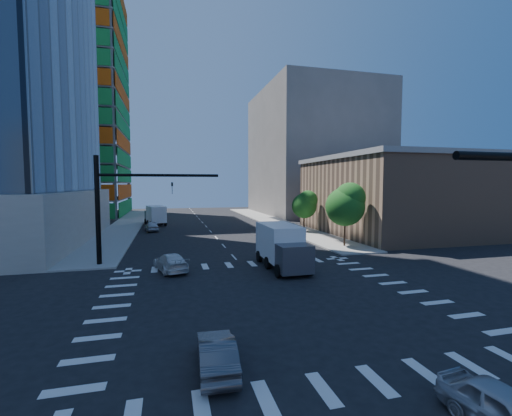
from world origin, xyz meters
name	(u,v)px	position (x,y,z in m)	size (l,w,h in m)	color
ground	(272,299)	(0.00, 0.00, 0.00)	(160.00, 160.00, 0.00)	black
road_markings	(272,299)	(0.00, 0.00, 0.01)	(20.00, 20.00, 0.01)	silver
sidewalk_ne	(273,221)	(12.50, 40.00, 0.07)	(5.00, 60.00, 0.15)	gray
sidewalk_nw	(126,225)	(-12.50, 40.00, 0.07)	(5.00, 60.00, 0.15)	gray
construction_building	(60,99)	(-27.41, 61.93, 24.61)	(25.16, 34.50, 70.60)	slate
commercial_building	(397,195)	(25.00, 22.00, 5.31)	(20.50, 22.50, 10.60)	#8D6A51
bg_building_ne	(313,153)	(27.00, 55.00, 14.00)	(24.00, 30.00, 28.00)	#635D59
signal_mast_nw	(117,200)	(-10.00, 11.50, 5.49)	(10.20, 0.40, 9.00)	black
tree_south	(347,204)	(12.63, 13.90, 4.69)	(4.16, 4.16, 6.82)	#382316
tree_north	(305,204)	(12.93, 25.90, 3.99)	(3.54, 3.52, 5.78)	#382316
car_nb_near	(509,413)	(2.91, -12.16, 0.64)	(1.51, 3.76, 1.28)	#BBBCC3
car_nb_far	(282,233)	(7.58, 20.56, 0.78)	(2.59, 5.61, 1.56)	black
car_sb_near	(171,262)	(-5.76, 8.29, 0.68)	(1.90, 4.68, 1.36)	silver
car_sb_mid	(152,226)	(-8.20, 32.29, 0.73)	(1.72, 4.27, 1.45)	#B7B8BF
car_sb_cross	(217,353)	(-4.25, -6.91, 0.62)	(1.32, 3.78, 1.24)	#4E4E53
box_truck_near	(283,250)	(3.03, 6.77, 1.52)	(2.81, 6.56, 3.44)	black
box_truck_far	(155,216)	(-8.02, 40.42, 1.41)	(3.89, 6.48, 3.18)	black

